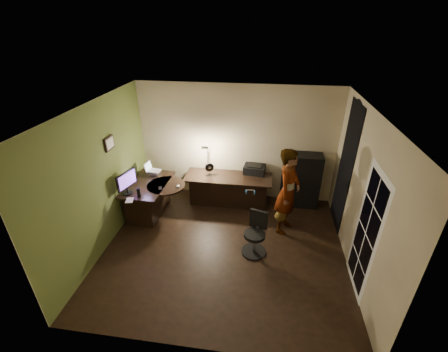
# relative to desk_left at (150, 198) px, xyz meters

# --- Properties ---
(floor) EXTENTS (4.50, 4.00, 0.01)m
(floor) POSITION_rel_desk_left_xyz_m (1.79, -0.92, -0.38)
(floor) COLOR black
(floor) RESTS_ON ground
(ceiling) EXTENTS (4.50, 4.00, 0.01)m
(ceiling) POSITION_rel_desk_left_xyz_m (1.79, -0.92, 2.33)
(ceiling) COLOR silver
(ceiling) RESTS_ON floor
(wall_back) EXTENTS (4.50, 0.01, 2.70)m
(wall_back) POSITION_rel_desk_left_xyz_m (1.79, 1.08, 0.97)
(wall_back) COLOR tan
(wall_back) RESTS_ON floor
(wall_front) EXTENTS (4.50, 0.01, 2.70)m
(wall_front) POSITION_rel_desk_left_xyz_m (1.79, -2.93, 0.97)
(wall_front) COLOR tan
(wall_front) RESTS_ON floor
(wall_left) EXTENTS (0.01, 4.00, 2.70)m
(wall_left) POSITION_rel_desk_left_xyz_m (-0.47, -0.92, 0.97)
(wall_left) COLOR tan
(wall_left) RESTS_ON floor
(wall_right) EXTENTS (0.01, 4.00, 2.70)m
(wall_right) POSITION_rel_desk_left_xyz_m (4.04, -0.92, 0.97)
(wall_right) COLOR tan
(wall_right) RESTS_ON floor
(green_wall_overlay) EXTENTS (0.00, 4.00, 2.70)m
(green_wall_overlay) POSITION_rel_desk_left_xyz_m (-0.45, -0.92, 0.97)
(green_wall_overlay) COLOR #505F28
(green_wall_overlay) RESTS_ON floor
(arched_doorway) EXTENTS (0.01, 0.90, 2.60)m
(arched_doorway) POSITION_rel_desk_left_xyz_m (4.03, 0.23, 0.92)
(arched_doorway) COLOR black
(arched_doorway) RESTS_ON floor
(french_door) EXTENTS (0.02, 0.92, 2.10)m
(french_door) POSITION_rel_desk_left_xyz_m (4.02, -1.47, 0.67)
(french_door) COLOR white
(french_door) RESTS_ON floor
(framed_picture) EXTENTS (0.04, 0.30, 0.25)m
(framed_picture) POSITION_rel_desk_left_xyz_m (-0.43, -0.47, 1.47)
(framed_picture) COLOR black
(framed_picture) RESTS_ON wall_left
(desk_left) EXTENTS (0.86, 1.35, 0.76)m
(desk_left) POSITION_rel_desk_left_xyz_m (0.00, 0.00, 0.00)
(desk_left) COLOR black
(desk_left) RESTS_ON floor
(desk_right) EXTENTS (1.95, 0.69, 0.73)m
(desk_right) POSITION_rel_desk_left_xyz_m (1.67, 0.61, -0.01)
(desk_right) COLOR black
(desk_right) RESTS_ON floor
(cabinet) EXTENTS (0.85, 0.42, 1.27)m
(cabinet) POSITION_rel_desk_left_xyz_m (3.29, 0.86, 0.25)
(cabinet) COLOR black
(cabinet) RESTS_ON floor
(laptop_stand) EXTENTS (0.24, 0.21, 0.09)m
(laptop_stand) POSITION_rel_desk_left_xyz_m (0.01, 0.42, 0.43)
(laptop_stand) COLOR silver
(laptop_stand) RESTS_ON desk_left
(laptop) EXTENTS (0.32, 0.30, 0.20)m
(laptop) POSITION_rel_desk_left_xyz_m (0.01, 0.42, 0.57)
(laptop) COLOR silver
(laptop) RESTS_ON laptop_stand
(monitor) EXTENTS (0.25, 0.53, 0.35)m
(monitor) POSITION_rel_desk_left_xyz_m (-0.26, -0.44, 0.56)
(monitor) COLOR black
(monitor) RESTS_ON desk_left
(mouse) EXTENTS (0.08, 0.11, 0.04)m
(mouse) POSITION_rel_desk_left_xyz_m (0.68, -0.05, 0.40)
(mouse) COLOR silver
(mouse) RESTS_ON desk_left
(phone) EXTENTS (0.12, 0.15, 0.01)m
(phone) POSITION_rel_desk_left_xyz_m (0.33, -0.16, 0.39)
(phone) COLOR black
(phone) RESTS_ON desk_left
(pen) EXTENTS (0.07, 0.15, 0.01)m
(pen) POSITION_rel_desk_left_xyz_m (0.03, 0.24, 0.39)
(pen) COLOR black
(pen) RESTS_ON desk_left
(speaker) EXTENTS (0.08, 0.08, 0.19)m
(speaker) POSITION_rel_desk_left_xyz_m (0.03, -0.53, 0.48)
(speaker) COLOR black
(speaker) RESTS_ON desk_left
(notepad) EXTENTS (0.18, 0.22, 0.01)m
(notepad) POSITION_rel_desk_left_xyz_m (-0.10, -0.70, 0.39)
(notepad) COLOR silver
(notepad) RESTS_ON desk_left
(desk_fan) EXTENTS (0.23, 0.18, 0.31)m
(desk_fan) POSITION_rel_desk_left_xyz_m (1.23, 0.64, 0.50)
(desk_fan) COLOR black
(desk_fan) RESTS_ON desk_right
(headphones) EXTENTS (0.22, 0.11, 0.10)m
(headphones) POSITION_rel_desk_left_xyz_m (2.20, -0.05, 0.39)
(headphones) COLOR #1B5897
(headphones) RESTS_ON desk_right
(printer) EXTENTS (0.51, 0.42, 0.21)m
(printer) POSITION_rel_desk_left_xyz_m (2.24, 0.88, 0.45)
(printer) COLOR black
(printer) RESTS_ON desk_right
(desk_lamp) EXTENTS (0.27, 0.37, 0.73)m
(desk_lamp) POSITION_rel_desk_left_xyz_m (1.13, 0.91, 0.71)
(desk_lamp) COLOR black
(desk_lamp) RESTS_ON desk_right
(office_chair) EXTENTS (0.57, 0.57, 0.83)m
(office_chair) POSITION_rel_desk_left_xyz_m (2.36, -0.96, 0.03)
(office_chair) COLOR black
(office_chair) RESTS_ON floor
(person) EXTENTS (0.64, 0.76, 1.80)m
(person) POSITION_rel_desk_left_xyz_m (2.94, -0.15, 0.52)
(person) COLOR #D8A88C
(person) RESTS_ON floor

